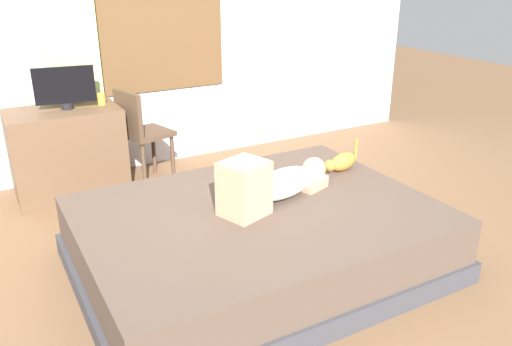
{
  "coord_description": "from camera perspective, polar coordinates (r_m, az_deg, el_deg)",
  "views": [
    {
      "loc": [
        -1.41,
        -2.41,
        1.85
      ],
      "look_at": [
        0.15,
        0.36,
        0.58
      ],
      "focal_mm": 36.52,
      "sensor_mm": 36.0,
      "label": 1
    }
  ],
  "objects": [
    {
      "name": "desk",
      "position": [
        4.71,
        -19.94,
        2.19
      ],
      "size": [
        0.9,
        0.56,
        0.74
      ],
      "color": "brown",
      "rests_on": "ground"
    },
    {
      "name": "person_lying",
      "position": [
        3.35,
        1.99,
        -1.15
      ],
      "size": [
        0.93,
        0.52,
        0.34
      ],
      "color": "silver",
      "rests_on": "bed"
    },
    {
      "name": "ground_plane",
      "position": [
        3.35,
        0.88,
        -11.72
      ],
      "size": [
        16.0,
        16.0,
        0.0
      ],
      "primitive_type": "plane",
      "color": "brown"
    },
    {
      "name": "cat",
      "position": [
        3.9,
        9.36,
        1.2
      ],
      "size": [
        0.35,
        0.17,
        0.21
      ],
      "color": "#C67A2D",
      "rests_on": "bed"
    },
    {
      "name": "curtain_left",
      "position": [
        4.81,
        -19.7,
        14.38
      ],
      "size": [
        0.44,
        0.06,
        2.65
      ],
      "primitive_type": "cube",
      "color": "#ADCC75",
      "rests_on": "ground"
    },
    {
      "name": "tv_monitor",
      "position": [
        4.57,
        -20.22,
        8.81
      ],
      "size": [
        0.48,
        0.1,
        0.35
      ],
      "color": "black",
      "rests_on": "desk"
    },
    {
      "name": "chair_by_desk",
      "position": [
        4.68,
        -12.62,
        4.65
      ],
      "size": [
        0.47,
        0.47,
        0.86
      ],
      "color": "#4C3828",
      "rests_on": "ground"
    },
    {
      "name": "back_wall_with_window",
      "position": [
        5.04,
        -13.45,
        16.73
      ],
      "size": [
        6.4,
        0.14,
        2.9
      ],
      "color": "silver",
      "rests_on": "ground"
    },
    {
      "name": "bed",
      "position": [
        3.38,
        0.18,
        -7.2
      ],
      "size": [
        2.23,
        1.68,
        0.43
      ],
      "color": "#38383D",
      "rests_on": "ground"
    },
    {
      "name": "cup",
      "position": [
        4.66,
        -16.58,
        7.79
      ],
      "size": [
        0.07,
        0.07,
        0.1
      ],
      "primitive_type": "cylinder",
      "color": "gold",
      "rests_on": "desk"
    }
  ]
}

